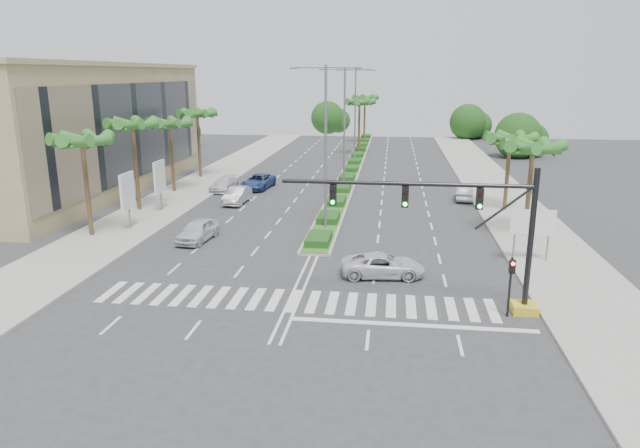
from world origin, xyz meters
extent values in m
plane|color=#333335|center=(0.00, 0.00, 0.00)|extent=(160.00, 160.00, 0.00)
cube|color=gray|center=(15.20, 20.00, 0.07)|extent=(6.00, 120.00, 0.15)
cube|color=gray|center=(-15.20, 20.00, 0.07)|extent=(6.00, 120.00, 0.15)
cube|color=gray|center=(0.00, 45.00, 0.10)|extent=(2.20, 75.00, 0.20)
cube|color=#326221|center=(0.00, 45.00, 0.22)|extent=(1.80, 75.00, 0.04)
cube|color=tan|center=(-26.00, 26.00, 6.00)|extent=(12.00, 36.00, 12.00)
cube|color=gold|center=(11.50, 0.00, 0.23)|extent=(1.20, 1.20, 0.45)
cylinder|color=black|center=(11.50, 0.00, 3.70)|extent=(0.28, 0.28, 7.00)
cylinder|color=black|center=(5.50, 0.00, 6.30)|extent=(12.00, 0.20, 0.20)
cylinder|color=black|center=(10.10, 0.00, 5.20)|extent=(2.53, 0.12, 2.15)
cube|color=black|center=(9.00, 0.00, 5.65)|extent=(0.32, 0.24, 1.00)
cylinder|color=#19E533|center=(9.00, -0.14, 5.33)|extent=(0.20, 0.06, 0.20)
cube|color=black|center=(5.50, 0.00, 5.65)|extent=(0.32, 0.24, 1.00)
cylinder|color=#19E533|center=(5.50, -0.14, 5.33)|extent=(0.20, 0.06, 0.20)
cube|color=black|center=(2.00, 0.00, 5.65)|extent=(0.32, 0.24, 1.00)
cylinder|color=#19E533|center=(2.00, -0.14, 5.33)|extent=(0.20, 0.06, 0.20)
cylinder|color=black|center=(10.60, -0.60, 1.50)|extent=(0.12, 0.12, 3.00)
cube|color=black|center=(10.60, -0.75, 2.60)|extent=(0.28, 0.22, 0.65)
cylinder|color=red|center=(10.60, -0.88, 2.78)|extent=(0.18, 0.05, 0.18)
cylinder|color=slate|center=(12.50, 8.00, 1.40)|extent=(0.10, 0.10, 2.80)
cylinder|color=slate|center=(14.50, 8.00, 1.40)|extent=(0.10, 0.10, 2.80)
cube|color=#0C6638|center=(13.50, 8.00, 2.60)|extent=(2.60, 0.08, 1.50)
cube|color=white|center=(13.50, 7.95, 2.60)|extent=(2.70, 0.02, 1.60)
cylinder|color=slate|center=(-14.50, 12.00, 1.40)|extent=(0.12, 0.12, 2.80)
cube|color=white|center=(-14.50, 12.00, 3.00)|extent=(0.18, 2.10, 2.70)
cube|color=#D8594C|center=(-14.50, 12.00, 3.00)|extent=(0.12, 2.00, 2.60)
cylinder|color=slate|center=(-14.50, 18.00, 1.40)|extent=(0.12, 0.12, 2.80)
cube|color=white|center=(-14.50, 18.00, 3.00)|extent=(0.18, 2.10, 2.70)
cube|color=#D8594C|center=(-14.50, 18.00, 3.00)|extent=(0.12, 2.00, 2.60)
cylinder|color=brown|center=(-16.50, 10.00, 3.50)|extent=(0.32, 0.32, 7.00)
sphere|color=brown|center=(-16.50, 10.00, 6.90)|extent=(0.70, 0.70, 0.70)
cone|color=#226B27|center=(-15.40, 10.00, 6.80)|extent=(0.90, 3.62, 1.50)
cone|color=#226B27|center=(-15.81, 10.86, 6.80)|extent=(3.39, 2.96, 1.50)
cone|color=#226B27|center=(-16.74, 11.07, 6.80)|extent=(3.73, 1.68, 1.50)
cone|color=#226B27|center=(-17.49, 10.48, 6.80)|extent=(2.38, 3.65, 1.50)
cone|color=#226B27|center=(-17.49, 9.52, 6.80)|extent=(2.38, 3.65, 1.50)
cone|color=#226B27|center=(-16.74, 8.93, 6.80)|extent=(3.73, 1.68, 1.50)
cone|color=#226B27|center=(-15.81, 9.14, 6.80)|extent=(3.39, 2.96, 1.50)
cylinder|color=brown|center=(-16.50, 18.00, 3.70)|extent=(0.32, 0.32, 7.40)
sphere|color=brown|center=(-16.50, 18.00, 7.30)|extent=(0.70, 0.70, 0.70)
cone|color=#226B27|center=(-15.40, 18.00, 7.20)|extent=(0.90, 3.62, 1.50)
cone|color=#226B27|center=(-15.81, 18.86, 7.20)|extent=(3.39, 2.96, 1.50)
cone|color=#226B27|center=(-16.74, 19.07, 7.20)|extent=(3.73, 1.68, 1.50)
cone|color=#226B27|center=(-17.49, 18.48, 7.20)|extent=(2.38, 3.65, 1.50)
cone|color=#226B27|center=(-17.49, 17.52, 7.20)|extent=(2.38, 3.65, 1.50)
cone|color=#226B27|center=(-16.74, 16.93, 7.20)|extent=(3.73, 1.68, 1.50)
cone|color=#226B27|center=(-15.81, 17.14, 7.20)|extent=(3.39, 2.96, 1.50)
cylinder|color=brown|center=(-16.50, 26.00, 3.40)|extent=(0.32, 0.32, 6.80)
sphere|color=brown|center=(-16.50, 26.00, 6.70)|extent=(0.70, 0.70, 0.70)
cone|color=#226B27|center=(-15.40, 26.00, 6.60)|extent=(0.90, 3.62, 1.50)
cone|color=#226B27|center=(-15.81, 26.86, 6.60)|extent=(3.39, 2.96, 1.50)
cone|color=#226B27|center=(-16.74, 27.07, 6.60)|extent=(3.73, 1.68, 1.50)
cone|color=#226B27|center=(-17.49, 26.48, 6.60)|extent=(2.38, 3.65, 1.50)
cone|color=#226B27|center=(-17.49, 25.52, 6.60)|extent=(2.38, 3.65, 1.50)
cone|color=#226B27|center=(-16.74, 24.93, 6.60)|extent=(3.73, 1.68, 1.50)
cone|color=#226B27|center=(-15.81, 25.14, 6.60)|extent=(3.39, 2.96, 1.50)
cylinder|color=brown|center=(-16.50, 34.00, 3.60)|extent=(0.32, 0.32, 7.20)
sphere|color=brown|center=(-16.50, 34.00, 7.10)|extent=(0.70, 0.70, 0.70)
cone|color=#226B27|center=(-15.40, 34.00, 7.00)|extent=(0.90, 3.62, 1.50)
cone|color=#226B27|center=(-15.81, 34.86, 7.00)|extent=(3.39, 2.96, 1.50)
cone|color=#226B27|center=(-16.74, 35.07, 7.00)|extent=(3.73, 1.68, 1.50)
cone|color=#226B27|center=(-17.49, 34.48, 7.00)|extent=(2.38, 3.65, 1.50)
cone|color=#226B27|center=(-17.49, 33.52, 7.00)|extent=(2.38, 3.65, 1.50)
cone|color=#226B27|center=(-16.74, 32.93, 7.00)|extent=(3.73, 1.68, 1.50)
cone|color=#226B27|center=(-15.81, 33.14, 7.00)|extent=(3.39, 2.96, 1.50)
cylinder|color=brown|center=(14.50, 14.00, 3.25)|extent=(0.32, 0.32, 6.50)
sphere|color=brown|center=(14.50, 14.00, 6.40)|extent=(0.70, 0.70, 0.70)
cone|color=#226B27|center=(15.60, 14.00, 6.30)|extent=(0.90, 3.62, 1.50)
cone|color=#226B27|center=(15.19, 14.86, 6.30)|extent=(3.39, 2.96, 1.50)
cone|color=#226B27|center=(14.26, 15.07, 6.30)|extent=(3.73, 1.68, 1.50)
cone|color=#226B27|center=(13.51, 14.48, 6.30)|extent=(2.38, 3.65, 1.50)
cone|color=#226B27|center=(13.51, 13.52, 6.30)|extent=(2.38, 3.65, 1.50)
cone|color=#226B27|center=(14.26, 12.93, 6.30)|extent=(3.73, 1.68, 1.50)
cone|color=#226B27|center=(15.19, 13.14, 6.30)|extent=(3.39, 2.96, 1.50)
cylinder|color=brown|center=(14.50, 22.00, 3.10)|extent=(0.32, 0.32, 6.20)
sphere|color=brown|center=(14.50, 22.00, 6.10)|extent=(0.70, 0.70, 0.70)
cone|color=#226B27|center=(15.60, 22.00, 6.00)|extent=(0.90, 3.62, 1.50)
cone|color=#226B27|center=(15.19, 22.86, 6.00)|extent=(3.39, 2.96, 1.50)
cone|color=#226B27|center=(14.26, 23.07, 6.00)|extent=(3.73, 1.68, 1.50)
cone|color=#226B27|center=(13.51, 22.48, 6.00)|extent=(2.38, 3.65, 1.50)
cone|color=#226B27|center=(13.51, 21.52, 6.00)|extent=(2.38, 3.65, 1.50)
cone|color=#226B27|center=(14.26, 20.93, 6.00)|extent=(3.73, 1.68, 1.50)
cone|color=#226B27|center=(15.19, 21.14, 6.00)|extent=(3.39, 2.96, 1.50)
cylinder|color=brown|center=(0.00, 55.00, 3.75)|extent=(0.32, 0.32, 7.50)
sphere|color=brown|center=(0.00, 55.00, 7.40)|extent=(0.70, 0.70, 0.70)
cone|color=#226B27|center=(1.10, 55.00, 7.30)|extent=(0.90, 3.62, 1.50)
cone|color=#226B27|center=(0.69, 55.86, 7.30)|extent=(3.39, 2.96, 1.50)
cone|color=#226B27|center=(-0.24, 56.07, 7.30)|extent=(3.73, 1.68, 1.50)
cone|color=#226B27|center=(-0.99, 55.48, 7.30)|extent=(2.38, 3.65, 1.50)
cone|color=#226B27|center=(-0.99, 54.52, 7.30)|extent=(2.38, 3.65, 1.50)
cone|color=#226B27|center=(-0.24, 53.93, 7.30)|extent=(3.73, 1.68, 1.50)
cone|color=#226B27|center=(0.69, 54.14, 7.30)|extent=(3.39, 2.96, 1.50)
cylinder|color=brown|center=(0.00, 70.00, 3.75)|extent=(0.32, 0.32, 7.50)
sphere|color=brown|center=(0.00, 70.00, 7.40)|extent=(0.70, 0.70, 0.70)
cone|color=#226B27|center=(1.10, 70.00, 7.30)|extent=(0.90, 3.62, 1.50)
cone|color=#226B27|center=(0.69, 70.86, 7.30)|extent=(3.39, 2.96, 1.50)
cone|color=#226B27|center=(-0.24, 71.07, 7.30)|extent=(3.73, 1.68, 1.50)
cone|color=#226B27|center=(-0.99, 70.48, 7.30)|extent=(2.38, 3.65, 1.50)
cone|color=#226B27|center=(-0.99, 69.52, 7.30)|extent=(2.38, 3.65, 1.50)
cone|color=#226B27|center=(-0.24, 68.93, 7.30)|extent=(3.73, 1.68, 1.50)
cone|color=#226B27|center=(0.69, 69.14, 7.30)|extent=(3.39, 2.96, 1.50)
cylinder|color=slate|center=(0.00, 14.00, 6.00)|extent=(0.20, 0.20, 12.00)
cylinder|color=slate|center=(-1.20, 14.00, 11.80)|extent=(2.40, 0.10, 0.10)
cylinder|color=slate|center=(1.20, 14.00, 11.80)|extent=(2.40, 0.10, 0.10)
cube|color=slate|center=(-2.30, 14.00, 11.75)|extent=(0.50, 0.25, 0.12)
cube|color=slate|center=(2.30, 14.00, 11.75)|extent=(0.50, 0.25, 0.12)
cylinder|color=slate|center=(0.00, 30.00, 6.00)|extent=(0.20, 0.20, 12.00)
cylinder|color=slate|center=(-1.20, 30.00, 11.80)|extent=(2.40, 0.10, 0.10)
cylinder|color=slate|center=(1.20, 30.00, 11.80)|extent=(2.40, 0.10, 0.10)
cube|color=slate|center=(-2.30, 30.00, 11.75)|extent=(0.50, 0.25, 0.12)
cube|color=slate|center=(2.30, 30.00, 11.75)|extent=(0.50, 0.25, 0.12)
cylinder|color=slate|center=(0.00, 46.00, 6.00)|extent=(0.20, 0.20, 12.00)
cylinder|color=slate|center=(-1.20, 46.00, 11.80)|extent=(2.40, 0.10, 0.10)
cylinder|color=slate|center=(1.20, 46.00, 11.80)|extent=(2.40, 0.10, 0.10)
cube|color=slate|center=(-2.30, 46.00, 11.75)|extent=(0.50, 0.25, 0.12)
cube|color=slate|center=(2.30, 46.00, 11.75)|extent=(0.50, 0.25, 0.12)
imported|color=silver|center=(-8.55, 9.98, 0.75)|extent=(2.24, 4.57, 1.50)
imported|color=#ADAEB2|center=(-8.98, 21.97, 0.74)|extent=(1.73, 4.55, 1.48)
imported|color=navy|center=(-8.66, 28.81, 0.73)|extent=(2.97, 5.49, 1.46)
imported|color=silver|center=(-11.80, 27.35, 0.66)|extent=(2.20, 4.68, 1.32)
imported|color=silver|center=(4.49, 4.32, 0.67)|extent=(4.99, 2.65, 1.34)
imported|color=#9F9FA4|center=(11.57, 25.93, 0.69)|extent=(1.91, 4.33, 1.38)
camera|label=1|loc=(4.81, -27.10, 11.42)|focal=32.00mm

